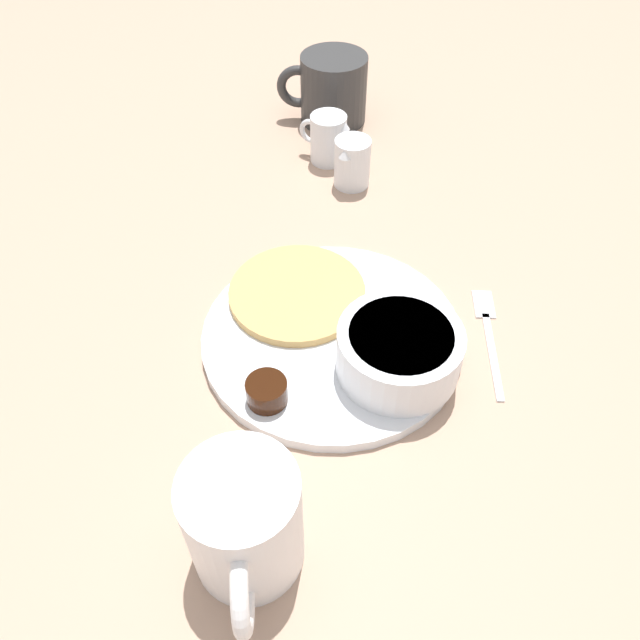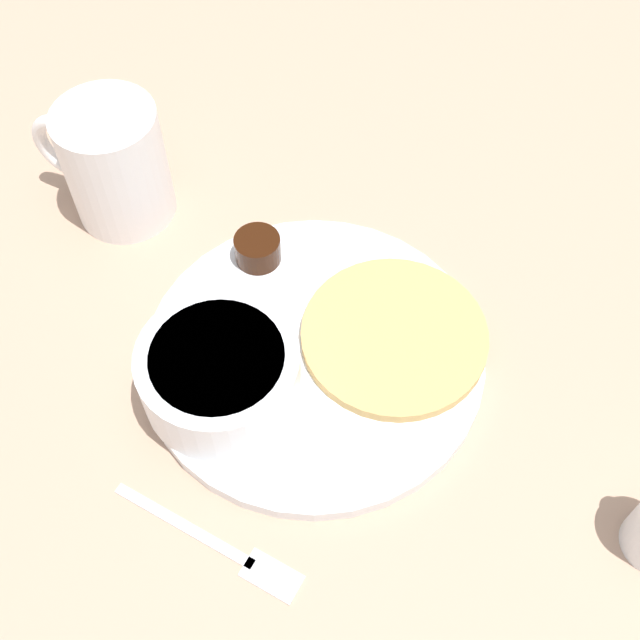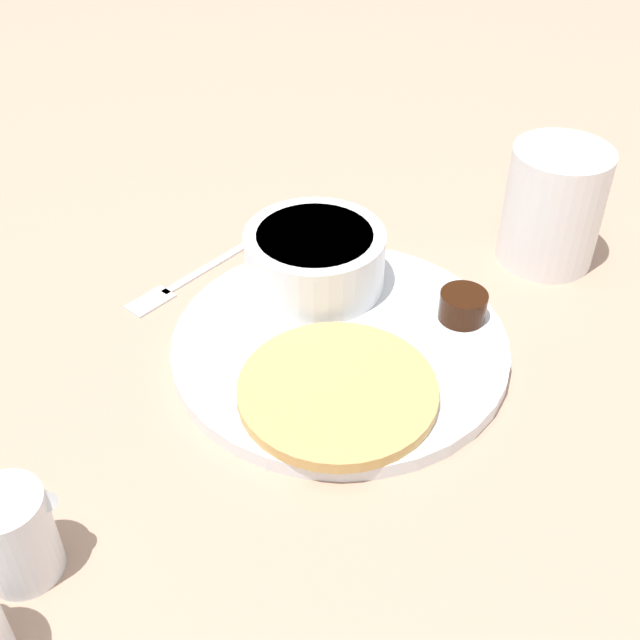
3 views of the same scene
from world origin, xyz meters
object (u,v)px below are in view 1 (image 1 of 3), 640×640
(creamer_pitcher_near, at_px, (352,162))
(fork, at_px, (488,328))
(bowl, at_px, (399,350))
(second_mug, at_px, (332,89))
(creamer_pitcher_far, at_px, (328,138))
(plate, at_px, (332,336))
(coffee_mug, at_px, (244,526))

(creamer_pitcher_near, distance_m, fork, 0.28)
(bowl, relative_size, creamer_pitcher_near, 1.66)
(bowl, bearing_deg, second_mug, 25.11)
(bowl, distance_m, creamer_pitcher_far, 0.36)
(creamer_pitcher_far, bearing_deg, second_mug, 15.12)
(plate, xyz_separation_m, creamer_pitcher_near, (0.25, 0.06, 0.02))
(coffee_mug, xyz_separation_m, creamer_pitcher_near, (0.47, 0.06, -0.02))
(coffee_mug, height_order, creamer_pitcher_near, coffee_mug)
(plate, xyz_separation_m, fork, (0.06, -0.14, -0.00))
(creamer_pitcher_near, xyz_separation_m, creamer_pitcher_far, (0.04, 0.04, 0.00))
(coffee_mug, height_order, fork, coffee_mug)
(second_mug, bearing_deg, bowl, -154.89)
(plate, distance_m, bowl, 0.08)
(plate, distance_m, coffee_mug, 0.22)
(creamer_pitcher_far, height_order, fork, creamer_pitcher_far)
(bowl, xyz_separation_m, creamer_pitcher_far, (0.32, 0.17, -0.01))
(creamer_pitcher_far, relative_size, fork, 0.51)
(creamer_pitcher_far, bearing_deg, coffee_mug, -168.34)
(fork, distance_m, second_mug, 0.43)
(coffee_mug, xyz_separation_m, fork, (0.28, -0.13, -0.05))
(bowl, height_order, creamer_pitcher_near, creamer_pitcher_near)
(coffee_mug, distance_m, fork, 0.32)
(second_mug, bearing_deg, creamer_pitcher_near, -152.92)
(plate, height_order, second_mug, second_mug)
(creamer_pitcher_near, relative_size, fork, 0.48)
(coffee_mug, height_order, creamer_pitcher_far, coffee_mug)
(coffee_mug, xyz_separation_m, second_mug, (0.61, 0.13, -0.01))
(fork, bearing_deg, coffee_mug, 154.35)
(creamer_pitcher_far, bearing_deg, creamer_pitcher_near, -132.30)
(fork, bearing_deg, second_mug, 38.91)
(fork, relative_size, second_mug, 1.13)
(creamer_pitcher_near, xyz_separation_m, fork, (-0.19, -0.20, -0.03))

